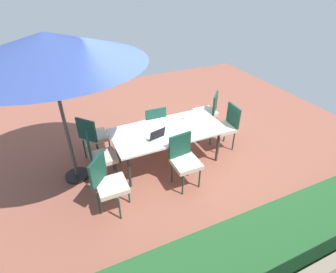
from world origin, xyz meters
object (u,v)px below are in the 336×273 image
(chair_south, at_px, (154,124))
(chair_north, at_px, (184,159))
(laptop, at_px, (155,136))
(cup, at_px, (184,117))
(chair_east, at_px, (99,155))
(chair_southeast, at_px, (93,135))
(chair_southwest, at_px, (208,110))
(chair_northeast, at_px, (108,182))
(patio_umbrella, at_px, (46,48))
(chair_west, at_px, (226,125))
(dining_table, at_px, (168,132))

(chair_south, relative_size, chair_north, 1.00)
(laptop, bearing_deg, cup, -167.24)
(chair_east, relative_size, laptop, 2.65)
(chair_south, distance_m, chair_southeast, 1.28)
(chair_southwest, height_order, chair_northeast, same)
(chair_northeast, relative_size, chair_north, 1.00)
(chair_north, bearing_deg, patio_umbrella, 144.63)
(chair_west, height_order, chair_east, same)
(chair_west, height_order, chair_southwest, same)
(chair_north, bearing_deg, chair_west, 20.14)
(laptop, bearing_deg, chair_northeast, 14.53)
(dining_table, relative_size, laptop, 5.79)
(patio_umbrella, distance_m, chair_southeast, 1.97)
(chair_south, relative_size, chair_southeast, 1.00)
(patio_umbrella, height_order, chair_southeast, patio_umbrella)
(chair_south, bearing_deg, dining_table, 94.06)
(chair_south, distance_m, cup, 0.71)
(chair_southeast, relative_size, chair_west, 1.00)
(dining_table, relative_size, chair_west, 2.18)
(chair_south, bearing_deg, cup, 140.82)
(chair_east, bearing_deg, chair_west, -87.11)
(patio_umbrella, bearing_deg, chair_south, -168.04)
(dining_table, height_order, laptop, laptop)
(chair_southeast, distance_m, laptop, 1.37)
(chair_east, bearing_deg, chair_northeast, -178.09)
(chair_north, xyz_separation_m, laptop, (0.32, -0.52, 0.26))
(chair_southeast, height_order, laptop, laptop)
(patio_umbrella, distance_m, chair_north, 2.74)
(chair_southeast, height_order, cup, chair_southeast)
(dining_table, height_order, chair_west, chair_west)
(laptop, bearing_deg, chair_southeast, -57.27)
(chair_east, distance_m, cup, 1.83)
(chair_east, xyz_separation_m, chair_north, (-1.33, 0.72, 0.00))
(dining_table, bearing_deg, chair_northeast, 28.08)
(chair_northeast, relative_size, laptop, 2.65)
(dining_table, relative_size, chair_southeast, 2.18)
(chair_west, distance_m, chair_north, 1.51)
(chair_north, height_order, cup, chair_north)
(chair_east, distance_m, chair_southwest, 2.80)
(cup, bearing_deg, patio_umbrella, -1.55)
(dining_table, distance_m, cup, 0.53)
(chair_south, bearing_deg, chair_east, 27.29)
(chair_west, xyz_separation_m, chair_north, (1.35, 0.67, 0.00))
(patio_umbrella, xyz_separation_m, chair_north, (-1.77, 0.98, -1.86))
(chair_west, relative_size, chair_southwest, 1.00)
(chair_southwest, xyz_separation_m, chair_north, (1.37, 1.43, 0.00))
(patio_umbrella, bearing_deg, chair_northeast, 111.78)
(chair_west, bearing_deg, chair_southwest, -177.32)
(chair_southeast, xyz_separation_m, laptop, (-0.98, 0.92, 0.26))
(dining_table, xyz_separation_m, chair_north, (0.00, 0.69, -0.17))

